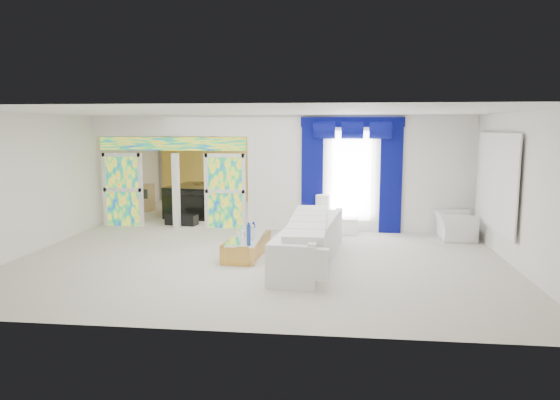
# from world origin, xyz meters

# --- Properties ---
(floor) EXTENTS (12.00, 12.00, 0.00)m
(floor) POSITION_xyz_m (0.00, 0.00, 0.00)
(floor) COLOR #B7AF9E
(floor) RESTS_ON ground
(dividing_wall) EXTENTS (5.70, 0.18, 3.00)m
(dividing_wall) POSITION_xyz_m (2.15, 1.00, 1.50)
(dividing_wall) COLOR white
(dividing_wall) RESTS_ON ground
(dividing_header) EXTENTS (4.30, 0.18, 0.55)m
(dividing_header) POSITION_xyz_m (-2.85, 1.00, 2.73)
(dividing_header) COLOR white
(dividing_header) RESTS_ON dividing_wall
(stained_panel_left) EXTENTS (0.95, 0.04, 2.00)m
(stained_panel_left) POSITION_xyz_m (-4.28, 1.00, 1.00)
(stained_panel_left) COLOR #994C3F
(stained_panel_left) RESTS_ON ground
(stained_panel_right) EXTENTS (0.95, 0.04, 2.00)m
(stained_panel_right) POSITION_xyz_m (-1.42, 1.00, 1.00)
(stained_panel_right) COLOR #994C3F
(stained_panel_right) RESTS_ON ground
(stained_transom) EXTENTS (4.00, 0.05, 0.35)m
(stained_transom) POSITION_xyz_m (-2.85, 1.00, 2.25)
(stained_transom) COLOR #994C3F
(stained_transom) RESTS_ON dividing_header
(window_pane) EXTENTS (1.00, 0.02, 2.30)m
(window_pane) POSITION_xyz_m (1.90, 0.90, 1.45)
(window_pane) COLOR white
(window_pane) RESTS_ON dividing_wall
(blue_drape_left) EXTENTS (0.55, 0.10, 2.80)m
(blue_drape_left) POSITION_xyz_m (0.90, 0.87, 1.40)
(blue_drape_left) COLOR #030641
(blue_drape_left) RESTS_ON ground
(blue_drape_right) EXTENTS (0.55, 0.10, 2.80)m
(blue_drape_right) POSITION_xyz_m (2.90, 0.87, 1.40)
(blue_drape_right) COLOR #030641
(blue_drape_right) RESTS_ON ground
(blue_pelmet) EXTENTS (2.60, 0.12, 0.25)m
(blue_pelmet) POSITION_xyz_m (1.90, 0.87, 2.82)
(blue_pelmet) COLOR #030641
(blue_pelmet) RESTS_ON dividing_wall
(wall_mirror) EXTENTS (0.04, 2.70, 1.90)m
(wall_mirror) POSITION_xyz_m (4.94, -1.00, 1.55)
(wall_mirror) COLOR white
(wall_mirror) RESTS_ON ground
(gold_curtains) EXTENTS (9.70, 0.12, 2.90)m
(gold_curtains) POSITION_xyz_m (0.00, 5.90, 1.50)
(gold_curtains) COLOR gold
(gold_curtains) RESTS_ON ground
(white_sofa) EXTENTS (1.30, 4.03, 0.75)m
(white_sofa) POSITION_xyz_m (1.03, -2.19, 0.38)
(white_sofa) COLOR silver
(white_sofa) RESTS_ON ground
(coffee_table) EXTENTS (0.80, 1.84, 0.40)m
(coffee_table) POSITION_xyz_m (-0.32, -1.89, 0.20)
(coffee_table) COLOR #BD8A3B
(coffee_table) RESTS_ON ground
(console_table) EXTENTS (1.22, 0.46, 0.40)m
(console_table) POSITION_xyz_m (1.48, 0.65, 0.20)
(console_table) COLOR white
(console_table) RESTS_ON ground
(table_lamp) EXTENTS (0.36, 0.36, 0.58)m
(table_lamp) POSITION_xyz_m (1.18, 0.65, 0.69)
(table_lamp) COLOR white
(table_lamp) RESTS_ON console_table
(armchair) EXTENTS (0.90, 1.02, 0.66)m
(armchair) POSITION_xyz_m (4.39, 0.26, 0.33)
(armchair) COLOR silver
(armchair) RESTS_ON ground
(grand_piano) EXTENTS (1.68, 2.04, 0.93)m
(grand_piano) POSITION_xyz_m (-2.74, 2.90, 0.47)
(grand_piano) COLOR black
(grand_piano) RESTS_ON ground
(piano_bench) EXTENTS (0.92, 0.47, 0.29)m
(piano_bench) POSITION_xyz_m (-2.74, 1.30, 0.15)
(piano_bench) COLOR black
(piano_bench) RESTS_ON ground
(tv_console) EXTENTS (0.60, 0.55, 0.86)m
(tv_console) POSITION_xyz_m (-4.69, 3.54, 0.43)
(tv_console) COLOR tan
(tv_console) RESTS_ON ground
(chandelier) EXTENTS (0.60, 0.60, 0.60)m
(chandelier) POSITION_xyz_m (-2.30, 3.40, 2.65)
(chandelier) COLOR gold
(chandelier) RESTS_ON ceiling
(decanters) EXTENTS (0.23, 0.98, 0.26)m
(decanters) POSITION_xyz_m (-0.31, -1.75, 0.49)
(decanters) COLOR navy
(decanters) RESTS_ON coffee_table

